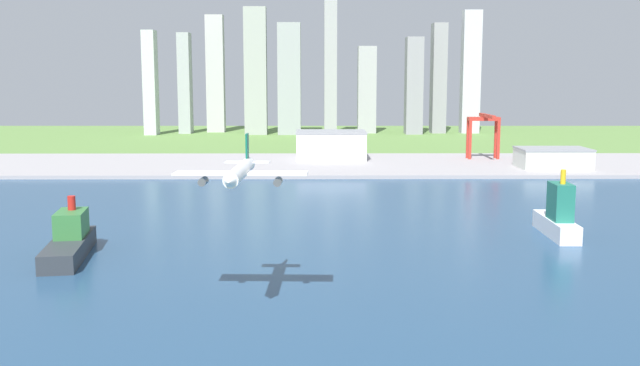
{
  "coord_description": "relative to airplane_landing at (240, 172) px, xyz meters",
  "views": [
    {
      "loc": [
        -1.44,
        -44.47,
        64.76
      ],
      "look_at": [
        -0.06,
        165.83,
        34.35
      ],
      "focal_mm": 40.67,
      "sensor_mm": 36.0,
      "label": 1
    }
  ],
  "objects": [
    {
      "name": "water_bay",
      "position": [
        22.04,
        88.23,
        -39.28
      ],
      "size": [
        840.0,
        360.0,
        0.15
      ],
      "primitive_type": "cube",
      "color": "navy",
      "rests_on": "ground"
    },
    {
      "name": "ferry_boat",
      "position": [
        120.57,
        96.25,
        -31.09
      ],
      "size": [
        9.91,
        40.08,
        28.35
      ],
      "color": "white",
      "rests_on": "water_bay"
    },
    {
      "name": "ground_plane",
      "position": [
        22.04,
        148.23,
        -39.35
      ],
      "size": [
        2400.0,
        2400.0,
        0.0
      ],
      "primitive_type": "plane",
      "color": "#5D8641"
    },
    {
      "name": "container_barge",
      "position": [
        -69.42,
        63.56,
        -33.42
      ],
      "size": [
        19.26,
        51.94,
        21.2
      ],
      "color": "#2D3338",
      "rests_on": "water_bay"
    },
    {
      "name": "distant_skyline",
      "position": [
        25.81,
        662.0,
        26.03
      ],
      "size": [
        392.01,
        64.86,
        157.04
      ],
      "color": "#B9C0BF",
      "rests_on": "ground"
    },
    {
      "name": "warehouse_annex",
      "position": [
        187.46,
        307.85,
        -29.78
      ],
      "size": [
        48.45,
        33.28,
        14.1
      ],
      "color": "silver",
      "rests_on": "industrial_pier"
    },
    {
      "name": "port_crane_red",
      "position": [
        151.82,
        365.58,
        -11.17
      ],
      "size": [
        24.43,
        44.21,
        35.26
      ],
      "color": "#B72D23",
      "rests_on": "industrial_pier"
    },
    {
      "name": "warehouse_main",
      "position": [
        32.87,
        365.67,
        -25.91
      ],
      "size": [
        53.98,
        40.73,
        21.84
      ],
      "color": "white",
      "rests_on": "industrial_pier"
    },
    {
      "name": "industrial_pier",
      "position": [
        22.04,
        338.23,
        -38.1
      ],
      "size": [
        840.0,
        140.0,
        2.5
      ],
      "primitive_type": "cube",
      "color": "#9B9799",
      "rests_on": "ground"
    },
    {
      "name": "airplane_landing",
      "position": [
        0.0,
        0.0,
        0.0
      ],
      "size": [
        37.11,
        40.25,
        13.16
      ],
      "color": "white"
    }
  ]
}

